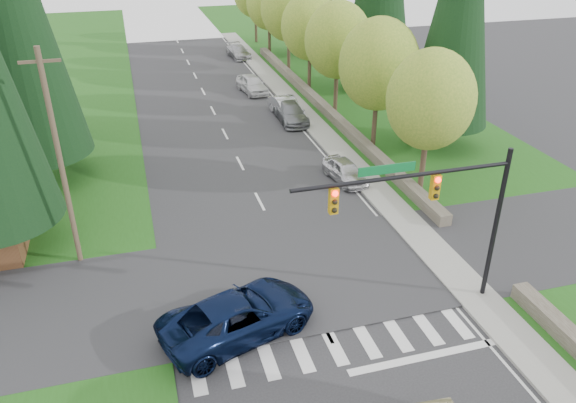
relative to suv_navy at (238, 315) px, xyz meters
name	(u,v)px	position (x,y,z in m)	size (l,w,h in m)	color
grass_east	(428,148)	(16.32, 15.00, -0.83)	(14.00, 110.00, 0.06)	#1F5216
grass_west	(23,195)	(-9.68, 15.00, -0.83)	(14.00, 110.00, 0.06)	#1F5216
cross_street	(298,276)	(3.32, 3.00, -0.86)	(120.00, 8.00, 0.10)	#28282B
sidewalk_east	(335,146)	(10.22, 17.00, -0.79)	(1.80, 80.00, 0.13)	gray
curb_east	(323,147)	(9.37, 17.00, -0.79)	(0.20, 80.00, 0.13)	gray
stone_wall_north	(321,105)	(11.92, 25.00, -0.51)	(0.70, 40.00, 0.70)	#4C4438
traffic_signal	(437,201)	(7.69, -0.50, 4.13)	(8.70, 0.37, 6.80)	black
utility_pole	(60,161)	(-6.18, 7.00, 4.29)	(1.60, 0.24, 10.00)	#473828
decid_tree_0	(431,100)	(12.52, 9.00, 4.74)	(4.80, 4.80, 8.37)	#38281C
decid_tree_1	(379,64)	(12.62, 16.00, 4.94)	(5.20, 5.20, 8.80)	#38281C
decid_tree_2	(338,40)	(12.42, 23.00, 5.07)	(5.00, 5.00, 8.82)	#38281C
decid_tree_3	(310,26)	(12.52, 30.00, 4.81)	(5.00, 5.00, 8.55)	#38281C
decid_tree_4	(289,9)	(12.62, 37.00, 5.21)	(5.40, 5.40, 9.18)	#38281C
decid_tree_5	(269,4)	(12.42, 44.00, 4.68)	(4.80, 4.80, 8.30)	#38281C
suv_navy	(238,315)	(0.00, 0.00, 0.00)	(2.84, 6.16, 1.71)	black
parked_car_a	(345,171)	(8.92, 11.74, -0.20)	(1.55, 3.86, 1.32)	silver
parked_car_b	(291,113)	(8.72, 22.78, -0.15)	(1.99, 4.89, 1.42)	slate
parked_car_c	(286,107)	(8.68, 24.00, -0.12)	(1.56, 4.48, 1.47)	#AFAFB4
parked_car_d	(252,84)	(7.52, 31.00, -0.09)	(1.81, 4.50, 1.53)	silver
parked_car_e	(238,52)	(8.92, 44.05, -0.19)	(1.86, 4.56, 1.32)	#9C9CA0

